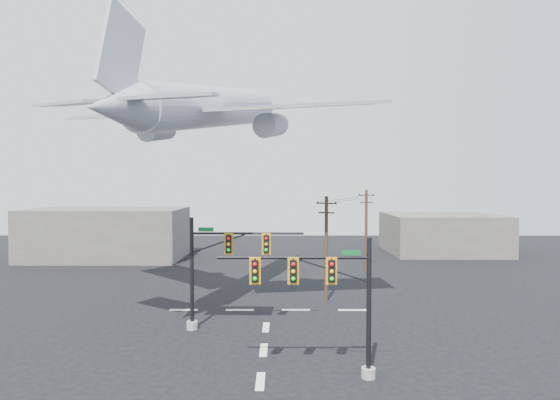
{
  "coord_description": "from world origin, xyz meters",
  "views": [
    {
      "loc": [
        0.95,
        -20.94,
        9.0
      ],
      "look_at": [
        0.88,
        5.0,
        8.09
      ],
      "focal_mm": 30.0,
      "sensor_mm": 36.0,
      "label": 1
    }
  ],
  "objects_px": {
    "airliner": "(213,108)",
    "utility_pole_b": "(366,228)",
    "signal_mast_far": "(216,269)",
    "signal_mast_near": "(330,298)",
    "utility_pole_a": "(326,247)"
  },
  "relations": [
    {
      "from": "utility_pole_b",
      "to": "airliner",
      "type": "height_order",
      "value": "airliner"
    },
    {
      "from": "signal_mast_near",
      "to": "signal_mast_far",
      "type": "bearing_deg",
      "value": 130.78
    },
    {
      "from": "signal_mast_far",
      "to": "utility_pole_a",
      "type": "xyz_separation_m",
      "value": [
        7.43,
        6.93,
        0.46
      ]
    },
    {
      "from": "signal_mast_near",
      "to": "airliner",
      "type": "xyz_separation_m",
      "value": [
        -7.26,
        12.98,
        10.79
      ]
    },
    {
      "from": "utility_pole_b",
      "to": "airliner",
      "type": "xyz_separation_m",
      "value": [
        -13.76,
        -13.73,
        10.14
      ]
    },
    {
      "from": "utility_pole_a",
      "to": "airliner",
      "type": "bearing_deg",
      "value": -147.91
    },
    {
      "from": "signal_mast_near",
      "to": "utility_pole_b",
      "type": "xyz_separation_m",
      "value": [
        6.5,
        26.7,
        0.65
      ]
    },
    {
      "from": "airliner",
      "to": "utility_pole_b",
      "type": "bearing_deg",
      "value": -27.06
    },
    {
      "from": "utility_pole_a",
      "to": "utility_pole_b",
      "type": "relative_size",
      "value": 0.96
    },
    {
      "from": "signal_mast_far",
      "to": "signal_mast_near",
      "type": "bearing_deg",
      "value": -49.22
    },
    {
      "from": "utility_pole_a",
      "to": "airliner",
      "type": "xyz_separation_m",
      "value": [
        -8.44,
        -1.2,
        10.31
      ]
    },
    {
      "from": "signal_mast_far",
      "to": "utility_pole_b",
      "type": "height_order",
      "value": "utility_pole_b"
    },
    {
      "from": "utility_pole_a",
      "to": "utility_pole_b",
      "type": "bearing_deg",
      "value": 91.04
    },
    {
      "from": "signal_mast_far",
      "to": "utility_pole_b",
      "type": "relative_size",
      "value": 0.86
    },
    {
      "from": "signal_mast_far",
      "to": "utility_pole_b",
      "type": "xyz_separation_m",
      "value": [
        12.74,
        19.47,
        0.63
      ]
    }
  ]
}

